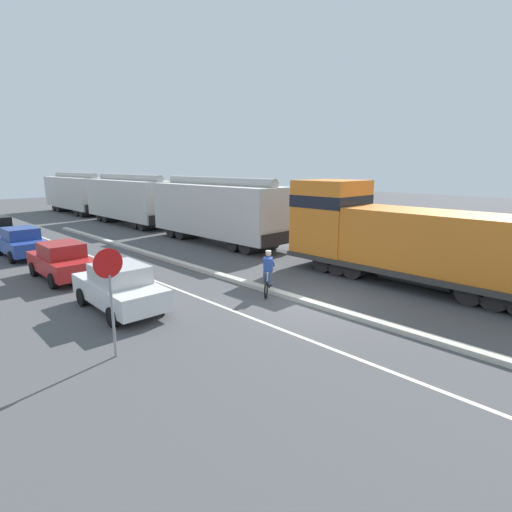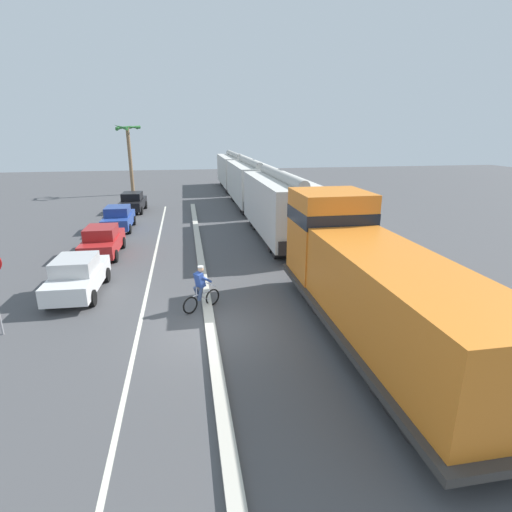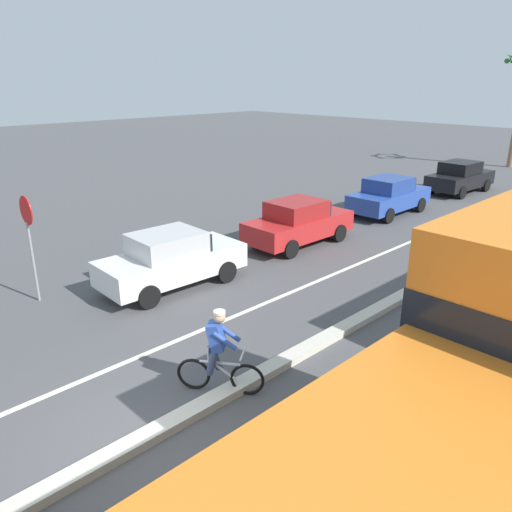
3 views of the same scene
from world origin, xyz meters
The scene contains 9 objects.
ground_plane centered at (0.00, 0.00, 0.00)m, with size 120.00×120.00×0.00m, color #4C4C4F.
median_curb centered at (0.00, 6.00, 0.08)m, with size 0.36×36.00×0.16m, color beige.
lane_stripe centered at (-2.40, 6.00, 0.00)m, with size 0.14×36.00×0.01m, color silver.
parked_car_white centered at (-5.10, 4.08, 0.82)m, with size 1.94×4.25×1.62m.
parked_car_red centered at (-5.10, 9.54, 0.82)m, with size 1.88×4.22×1.62m.
parked_car_blue centered at (-5.14, 15.56, 0.82)m, with size 1.84×4.20×1.62m.
parked_car_black centered at (-4.92, 21.98, 0.82)m, with size 1.99×4.28×1.62m.
cyclist centered at (-0.22, 1.72, 0.82)m, with size 1.43×1.04×1.71m.
stop_sign centered at (-6.79, 0.92, 2.02)m, with size 0.76×0.08×2.88m.
Camera 3 is at (6.10, -3.45, 5.70)m, focal length 35.00 mm.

